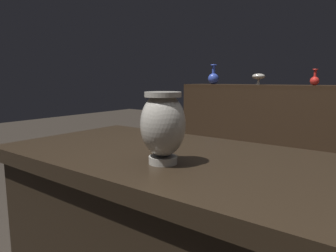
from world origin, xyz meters
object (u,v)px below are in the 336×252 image
object	(u,v)px
shelf_vase_center	(315,80)
shelf_vase_left	(259,77)
vase_centerpiece	(163,125)
shelf_vase_far_left	(213,78)

from	to	relation	value
shelf_vase_center	shelf_vase_left	bearing A→B (deg)	175.41
shelf_vase_center	vase_centerpiece	bearing A→B (deg)	-88.63
shelf_vase_left	shelf_vase_center	size ratio (longest dim) A/B	0.87
shelf_vase_far_left	vase_centerpiece	bearing A→B (deg)	-64.73
vase_centerpiece	shelf_vase_far_left	world-z (taller)	shelf_vase_far_left
vase_centerpiece	shelf_vase_left	bearing A→B (deg)	104.09
shelf_vase_left	shelf_vase_center	world-z (taller)	shelf_vase_center
shelf_vase_far_left	shelf_vase_left	xyz separation A→B (m)	(0.52, -0.03, 0.01)
vase_centerpiece	shelf_vase_far_left	distance (m)	2.57
vase_centerpiece	shelf_vase_center	size ratio (longest dim) A/B	1.45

